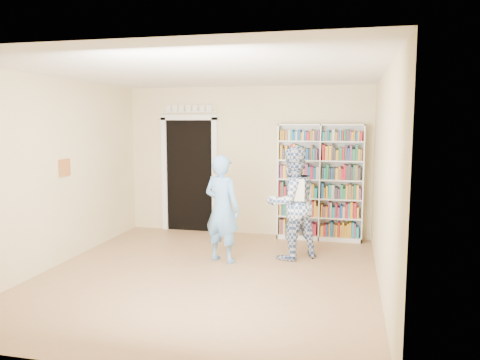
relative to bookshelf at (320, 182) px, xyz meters
name	(u,v)px	position (x,y,z in m)	size (l,w,h in m)	color
floor	(207,275)	(-1.35, -2.34, -1.03)	(5.00, 5.00, 0.00)	#A3754F
ceiling	(205,72)	(-1.35, -2.34, 1.67)	(5.00, 5.00, 0.00)	white
wall_back	(247,161)	(-1.35, 0.16, 0.32)	(4.50, 4.50, 0.00)	beige
wall_left	(55,172)	(-3.60, -2.34, 0.32)	(5.00, 5.00, 0.00)	beige
wall_right	(384,182)	(0.90, -2.34, 0.32)	(5.00, 5.00, 0.00)	beige
bookshelf	(320,182)	(0.00, 0.00, 0.00)	(1.48, 0.28, 2.03)	white
doorway	(189,169)	(-2.45, 0.13, 0.15)	(1.10, 0.08, 2.43)	black
wall_art	(65,168)	(-3.58, -2.14, 0.37)	(0.03, 0.25, 0.25)	brown
man_blue	(222,209)	(-1.32, -1.66, -0.23)	(0.58, 0.38, 1.59)	#639DDC
man_plaid	(292,203)	(-0.34, -1.26, -0.18)	(0.83, 0.64, 1.70)	#2E4E8F
paper_sheet	(297,190)	(-0.24, -1.48, 0.06)	(0.23, 0.01, 0.32)	white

